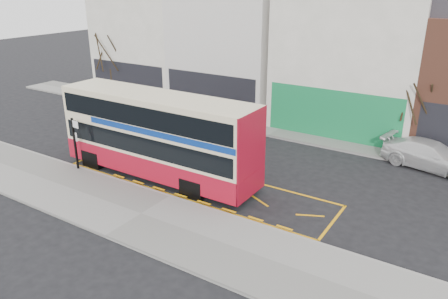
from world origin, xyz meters
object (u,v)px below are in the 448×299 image
Objects in this scene: street_tree_left at (109,42)px; street_tree_right at (420,90)px; car_white at (430,155)px; bus_stop_post at (75,139)px; double_decker_bus at (158,135)px; car_grey at (224,118)px; car_silver at (178,112)px.

street_tree_right is (23.44, 0.34, -0.97)m from street_tree_left.
bus_stop_post is at bearing 134.33° from car_white.
car_grey is at bearing 99.10° from double_decker_bus.
bus_stop_post is 0.40× the size of street_tree_left.
double_decker_bus is 16.76m from street_tree_left.
car_silver is 0.53× the size of street_tree_left.
bus_stop_post is 15.21m from street_tree_left.
bus_stop_post is 9.79m from car_silver.
car_silver is at bearing -171.34° from street_tree_right.
double_decker_bus is 1.96× the size of street_tree_right.
street_tree_left is (-13.37, 9.82, 2.43)m from double_decker_bus.
car_white is 0.73× the size of street_tree_left.
bus_stop_post is at bearing -51.09° from street_tree_left.
bus_stop_post is 0.55× the size of car_white.
car_grey is at bearing -7.99° from street_tree_left.
street_tree_right reaches higher than car_grey.
street_tree_right reaches higher than car_silver.
street_tree_left reaches higher than car_grey.
double_decker_bus is 14.38m from street_tree_right.
double_decker_bus is at bearing -36.28° from street_tree_left.
street_tree_left is at bearing -179.17° from street_tree_right.
car_grey is 12.64m from car_white.
double_decker_bus is 8.36m from car_grey.
car_silver is 9.50m from street_tree_left.
double_decker_bus is at bearing -158.10° from car_grey.
car_grey reaches higher than car_white.
bus_stop_post reaches higher than car_silver.
double_decker_bus reaches higher than bus_stop_post.
car_white is at bearing 39.28° from bus_stop_post.
street_tree_left reaches higher than double_decker_bus.
street_tree_right is at bearing 45.31° from double_decker_bus.
street_tree_left reaches higher than street_tree_right.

